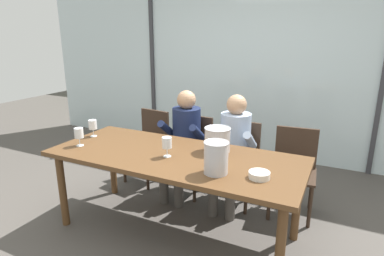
{
  "coord_description": "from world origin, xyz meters",
  "views": [
    {
      "loc": [
        1.31,
        -2.32,
        1.79
      ],
      "look_at": [
        0.0,
        0.35,
        0.92
      ],
      "focal_mm": 30.25,
      "sensor_mm": 36.0,
      "label": 1
    }
  ],
  "objects": [
    {
      "name": "ice_bucket_primary",
      "position": [
        0.3,
        0.25,
        0.89
      ],
      "size": [
        0.24,
        0.24,
        0.22
      ],
      "color": "#B7B7BC",
      "rests_on": "dining_table"
    },
    {
      "name": "window_glass_panel",
      "position": [
        0.0,
        2.31,
        1.3
      ],
      "size": [
        7.44,
        0.03,
        2.6
      ],
      "primitive_type": "cube",
      "color": "silver",
      "rests_on": "ground"
    },
    {
      "name": "window_mullion_left",
      "position": [
        -1.67,
        2.29,
        1.3
      ],
      "size": [
        0.06,
        0.06,
        2.6
      ],
      "primitive_type": "cube",
      "color": "#38383D",
      "rests_on": "ground"
    },
    {
      "name": "wine_glass_near_bucket",
      "position": [
        -0.92,
        -0.19,
        0.89
      ],
      "size": [
        0.08,
        0.08,
        0.17
      ],
      "color": "silver",
      "rests_on": "dining_table"
    },
    {
      "name": "ground",
      "position": [
        0.0,
        1.0,
        0.0
      ],
      "size": [
        14.0,
        14.0,
        0.0
      ],
      "primitive_type": "plane",
      "color": "#4C4742"
    },
    {
      "name": "chair_left_of_center",
      "position": [
        -0.26,
        0.87,
        0.51
      ],
      "size": [
        0.46,
        0.46,
        0.87
      ],
      "rotation": [
        0.0,
        0.0,
        -0.05
      ],
      "color": "#332319",
      "rests_on": "ground"
    },
    {
      "name": "dining_table",
      "position": [
        0.0,
        0.0,
        0.7
      ],
      "size": [
        2.24,
        0.93,
        0.77
      ],
      "color": "brown",
      "rests_on": "ground"
    },
    {
      "name": "chair_near_curtain",
      "position": [
        -0.86,
        0.9,
        0.51
      ],
      "size": [
        0.49,
        0.49,
        0.87
      ],
      "rotation": [
        0.0,
        0.0,
        -0.13
      ],
      "color": "#332319",
      "rests_on": "ground"
    },
    {
      "name": "ice_bucket_secondary",
      "position": [
        0.47,
        -0.21,
        0.9
      ],
      "size": [
        0.19,
        0.19,
        0.25
      ],
      "color": "#B7B7BC",
      "rests_on": "dining_table"
    },
    {
      "name": "chair_center",
      "position": [
        0.31,
        0.87,
        0.51
      ],
      "size": [
        0.44,
        0.44,
        0.87
      ],
      "rotation": [
        0.0,
        0.0,
        0.0
      ],
      "color": "#332319",
      "rests_on": "ground"
    },
    {
      "name": "person_navy_polo",
      "position": [
        -0.29,
        0.74,
        0.68
      ],
      "size": [
        0.47,
        0.62,
        1.19
      ],
      "rotation": [
        0.0,
        0.0,
        0.04
      ],
      "color": "#192347",
      "rests_on": "ground"
    },
    {
      "name": "wine_glass_center_pour",
      "position": [
        -0.03,
        -0.07,
        0.9
      ],
      "size": [
        0.08,
        0.08,
        0.17
      ],
      "color": "silver",
      "rests_on": "dining_table"
    },
    {
      "name": "wine_glass_by_left_taster",
      "position": [
        -1.01,
        0.09,
        0.89
      ],
      "size": [
        0.08,
        0.08,
        0.17
      ],
      "color": "silver",
      "rests_on": "dining_table"
    },
    {
      "name": "window_mullion_right",
      "position": [
        1.67,
        2.29,
        1.3
      ],
      "size": [
        0.06,
        0.06,
        2.6
      ],
      "primitive_type": "cube",
      "color": "#38383D",
      "rests_on": "ground"
    },
    {
      "name": "chair_right_of_center",
      "position": [
        0.9,
        0.88,
        0.51
      ],
      "size": [
        0.48,
        0.48,
        0.87
      ],
      "rotation": [
        0.0,
        0.0,
        0.09
      ],
      "color": "#332319",
      "rests_on": "ground"
    },
    {
      "name": "person_pale_blue_shirt",
      "position": [
        0.29,
        0.74,
        0.68
      ],
      "size": [
        0.47,
        0.62,
        1.19
      ],
      "rotation": [
        0.0,
        0.0,
        0.03
      ],
      "color": "#9EB2D1",
      "rests_on": "ground"
    },
    {
      "name": "tasting_bowl",
      "position": [
        0.79,
        -0.15,
        0.8
      ],
      "size": [
        0.16,
        0.16,
        0.05
      ],
      "primitive_type": "cylinder",
      "color": "silver",
      "rests_on": "dining_table"
    },
    {
      "name": "hillside_vineyard",
      "position": [
        0.0,
        6.68,
        0.87
      ],
      "size": [
        13.44,
        2.4,
        1.75
      ],
      "primitive_type": "cube",
      "color": "#477A38",
      "rests_on": "ground"
    }
  ]
}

